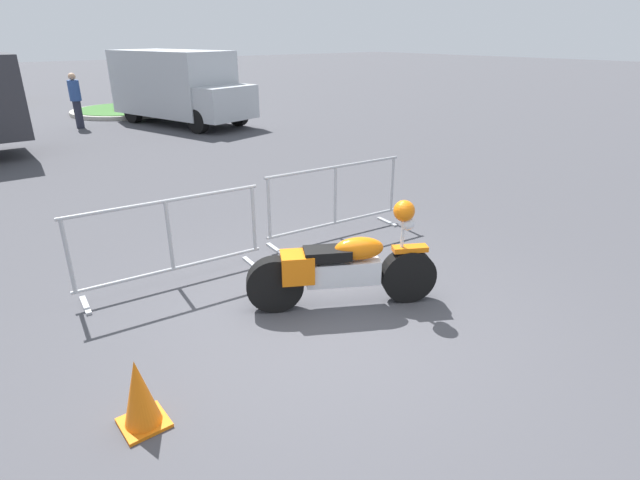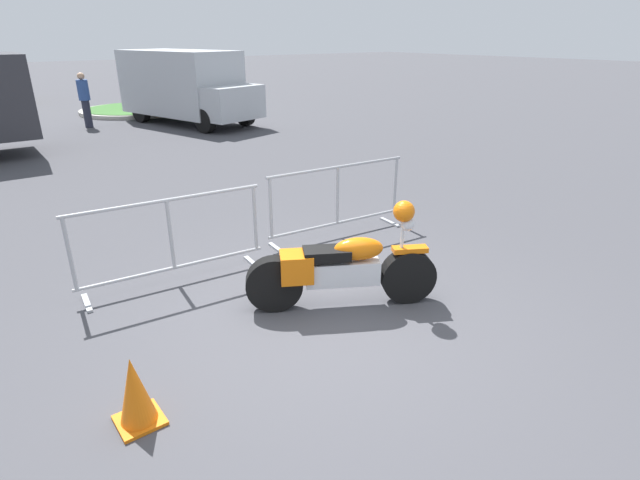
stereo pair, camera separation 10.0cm
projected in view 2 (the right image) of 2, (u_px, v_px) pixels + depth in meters
name	position (u px, v px, depth m)	size (l,w,h in m)	color
ground_plane	(324.00, 324.00, 5.21)	(120.00, 120.00, 0.00)	#424247
motorcycle	(342.00, 268.00, 5.41)	(1.91, 1.20, 1.19)	black
crowd_barrier_near	(171.00, 240.00, 5.86)	(2.25, 0.65, 1.07)	#9EA0A5
crowd_barrier_far	(337.00, 200.00, 7.28)	(2.25, 0.65, 1.07)	#9EA0A5
delivery_van	(185.00, 85.00, 16.40)	(3.18, 5.33, 2.31)	#B2B7BC
pedestrian	(84.00, 98.00, 15.79)	(0.37, 0.37, 1.69)	#262838
planter_island	(140.00, 103.00, 19.16)	(4.04, 4.04, 1.16)	#ADA89E
traffic_cone	(135.00, 392.00, 3.78)	(0.34, 0.34, 0.59)	orange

